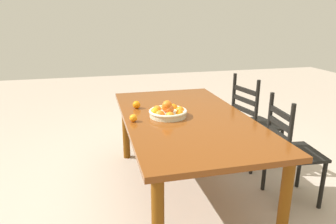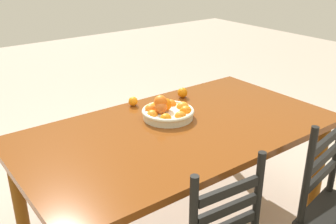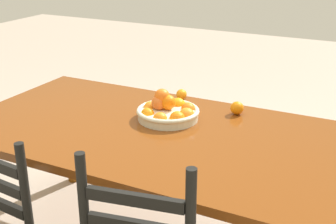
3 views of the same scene
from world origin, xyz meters
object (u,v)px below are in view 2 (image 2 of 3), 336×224
(dining_table, at_px, (179,140))
(orange_loose_0, at_px, (133,101))
(fruit_bowl, at_px, (167,111))
(orange_loose_1, at_px, (183,93))

(dining_table, distance_m, orange_loose_0, 0.47)
(fruit_bowl, height_order, orange_loose_1, fruit_bowl)
(dining_table, height_order, orange_loose_1, orange_loose_1)
(fruit_bowl, xyz_separation_m, orange_loose_0, (0.06, -0.30, -0.01))
(orange_loose_0, bearing_deg, dining_table, 94.22)
(dining_table, bearing_deg, fruit_bowl, -101.10)
(dining_table, bearing_deg, orange_loose_0, -85.78)
(orange_loose_0, xyz_separation_m, orange_loose_1, (-0.37, 0.08, 0.00))
(dining_table, xyz_separation_m, fruit_bowl, (-0.03, -0.15, 0.13))
(orange_loose_1, bearing_deg, fruit_bowl, 36.53)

